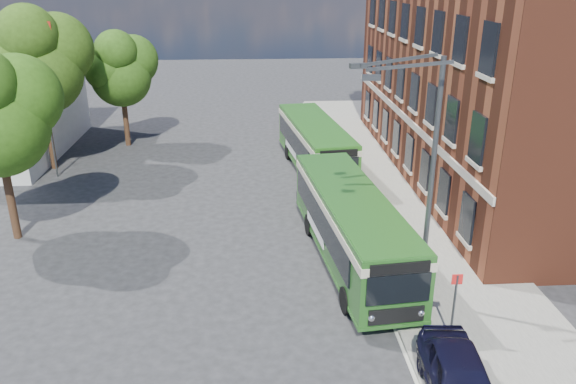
{
  "coord_description": "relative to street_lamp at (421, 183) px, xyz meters",
  "views": [
    {
      "loc": [
        -0.73,
        -19.33,
        11.46
      ],
      "look_at": [
        0.74,
        4.03,
        2.2
      ],
      "focal_mm": 35.0,
      "sensor_mm": 36.0,
      "label": 1
    }
  ],
  "objects": [
    {
      "name": "kerb_line",
      "position": [
        -0.89,
        10.0,
        -4.79
      ],
      "size": [
        0.12,
        48.0,
        0.01
      ],
      "primitive_type": "cube",
      "color": "beige",
      "rests_on": "ground"
    },
    {
      "name": "pavement",
      "position": [
        2.16,
        10.0,
        -4.72
      ],
      "size": [
        6.0,
        48.0,
        0.15
      ],
      "primitive_type": "cube",
      "color": "gray",
      "rests_on": "ground"
    },
    {
      "name": "tree_right",
      "position": [
        -14.35,
        21.22,
        0.61
      ],
      "size": [
        4.72,
        4.49,
        7.97
      ],
      "color": "#382114",
      "rests_on": "ground"
    },
    {
      "name": "flagpole",
      "position": [
        -17.29,
        15.0,
        0.15
      ],
      "size": [
        0.95,
        0.1,
        9.0
      ],
      "color": "#3E4143",
      "rests_on": "ground"
    },
    {
      "name": "bus_stop_sign",
      "position": [
        0.76,
        -2.2,
        -3.28
      ],
      "size": [
        0.35,
        0.08,
        2.52
      ],
      "color": "#3E4143",
      "rests_on": "ground"
    },
    {
      "name": "bus_front",
      "position": [
        -1.64,
        3.52,
        -2.96
      ],
      "size": [
        3.72,
        11.44,
        3.02
      ],
      "color": "#24581D",
      "rests_on": "ground"
    },
    {
      "name": "street_lamp",
      "position": [
        0.0,
        0.0,
        0.0
      ],
      "size": [
        2.96,
        2.38,
        9.0
      ],
      "color": "#3E4143",
      "rests_on": "ground"
    },
    {
      "name": "pedestrian_a",
      "position": [
        0.18,
        0.39,
        -3.87
      ],
      "size": [
        0.6,
        0.43,
        1.55
      ],
      "primitive_type": "imported",
      "rotation": [
        0.0,
        0.0,
        3.24
      ],
      "color": "black",
      "rests_on": "pavement"
    },
    {
      "name": "bus_rear",
      "position": [
        -1.89,
        15.18,
        -2.96
      ],
      "size": [
        3.88,
        10.82,
        3.02
      ],
      "color": "#27631C",
      "rests_on": "ground"
    },
    {
      "name": "pedestrian_b",
      "position": [
        0.42,
        0.76,
        -3.8
      ],
      "size": [
        0.87,
        0.71,
        1.67
      ],
      "primitive_type": "imported",
      "rotation": [
        0.0,
        0.0,
        3.04
      ],
      "color": "black",
      "rests_on": "pavement"
    },
    {
      "name": "tree_mid",
      "position": [
        -17.92,
        16.49,
        1.89
      ],
      "size": [
        5.83,
        5.54,
        9.84
      ],
      "color": "#382114",
      "rests_on": "ground"
    },
    {
      "name": "parked_car",
      "position": [
        -0.04,
        -5.16,
        -3.88
      ],
      "size": [
        2.15,
        4.57,
        1.51
      ],
      "primitive_type": "imported",
      "rotation": [
        0.0,
        0.0,
        -0.08
      ],
      "color": "black",
      "rests_on": "pavement"
    },
    {
      "name": "brick_office",
      "position": [
        9.16,
        14.0,
        2.18
      ],
      "size": [
        12.1,
        26.0,
        14.2
      ],
      "color": "maroon",
      "rests_on": "ground"
    },
    {
      "name": "ground",
      "position": [
        -4.84,
        2.0,
        -4.79
      ],
      "size": [
        120.0,
        120.0,
        0.0
      ],
      "primitive_type": "plane",
      "color": "#272729",
      "rests_on": "ground"
    }
  ]
}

